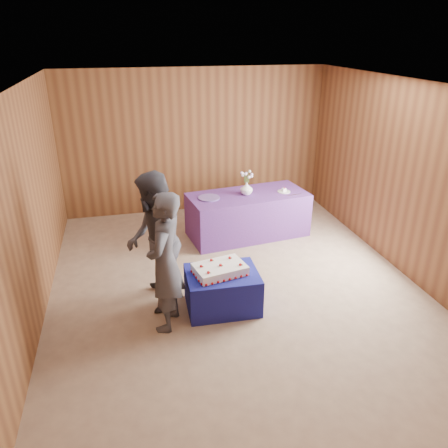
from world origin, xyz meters
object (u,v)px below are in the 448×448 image
object	(u,v)px
cake_table	(222,290)
guest_left	(165,263)
serving_table	(248,215)
guest_right	(154,243)
vase	(246,188)
sheet_cake	(220,269)

from	to	relation	value
cake_table	guest_left	size ratio (longest dim) A/B	0.53
serving_table	guest_right	bearing A→B (deg)	-141.65
guest_left	vase	bearing A→B (deg)	165.12
serving_table	guest_left	world-z (taller)	guest_left
cake_table	serving_table	world-z (taller)	serving_table
sheet_cake	guest_left	bearing A→B (deg)	-174.88
cake_table	serving_table	xyz separation A→B (m)	(0.93, 2.04, 0.12)
serving_table	guest_left	bearing A→B (deg)	-133.74
serving_table	sheet_cake	xyz separation A→B (m)	(-0.96, -2.04, 0.18)
vase	guest_left	bearing A→B (deg)	-125.71
cake_table	guest_left	world-z (taller)	guest_left
guest_right	cake_table	bearing A→B (deg)	73.96
sheet_cake	vase	world-z (taller)	vase
serving_table	sheet_cake	bearing A→B (deg)	-122.69
cake_table	serving_table	bearing A→B (deg)	67.52
sheet_cake	guest_left	size ratio (longest dim) A/B	0.43
sheet_cake	vase	xyz separation A→B (m)	(0.93, 2.04, 0.30)
cake_table	vase	size ratio (longest dim) A/B	4.18
vase	guest_left	size ratio (longest dim) A/B	0.13
vase	guest_right	distance (m)	2.45
vase	guest_left	world-z (taller)	guest_left
serving_table	sheet_cake	distance (m)	2.26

